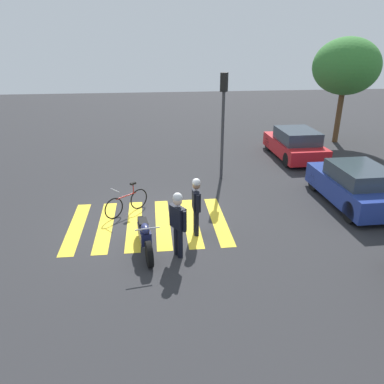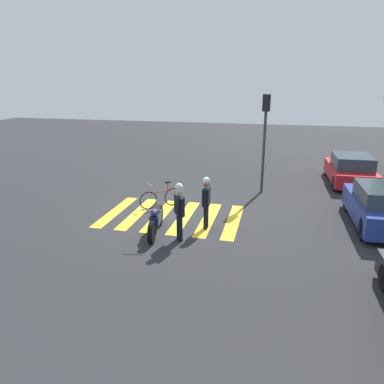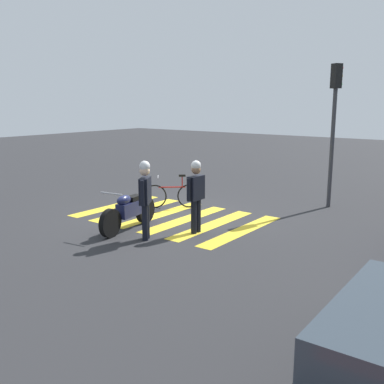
{
  "view_description": "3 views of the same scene",
  "coord_description": "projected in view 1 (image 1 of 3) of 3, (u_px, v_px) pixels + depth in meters",
  "views": [
    {
      "loc": [
        10.5,
        0.23,
        5.49
      ],
      "look_at": [
        0.54,
        1.33,
        1.26
      ],
      "focal_mm": 34.53,
      "sensor_mm": 36.0,
      "label": 1
    },
    {
      "loc": [
        12.09,
        3.58,
        4.83
      ],
      "look_at": [
        -0.18,
        0.7,
        0.93
      ],
      "focal_mm": 34.17,
      "sensor_mm": 36.0,
      "label": 2
    },
    {
      "loc": [
        9.25,
        7.66,
        3.17
      ],
      "look_at": [
        0.38,
        0.97,
        0.89
      ],
      "focal_mm": 41.48,
      "sensor_mm": 36.0,
      "label": 3
    }
  ],
  "objects": [
    {
      "name": "police_motorcycle",
      "position": [
        145.0,
        236.0,
        10.06
      ],
      "size": [
        2.15,
        0.64,
        1.06
      ],
      "color": "black",
      "rests_on": "ground_plane"
    },
    {
      "name": "car_blue_hatchback",
      "position": [
        355.0,
        186.0,
        12.85
      ],
      "size": [
        3.97,
        1.9,
        1.45
      ],
      "color": "black",
      "rests_on": "ground_plane"
    },
    {
      "name": "officer_by_motorcycle",
      "position": [
        196.0,
        203.0,
        10.71
      ],
      "size": [
        0.67,
        0.24,
        1.79
      ],
      "color": "black",
      "rests_on": "ground_plane"
    },
    {
      "name": "traffic_light_pole",
      "position": [
        223.0,
        110.0,
        14.43
      ],
      "size": [
        0.36,
        0.33,
        4.24
      ],
      "color": "#38383D",
      "rests_on": "ground_plane"
    },
    {
      "name": "leaning_bicycle",
      "position": [
        127.0,
        203.0,
        12.27
      ],
      "size": [
        1.17,
        1.35,
        1.02
      ],
      "color": "black",
      "rests_on": "ground_plane"
    },
    {
      "name": "car_red_convertible",
      "position": [
        295.0,
        144.0,
        17.84
      ],
      "size": [
        4.0,
        1.94,
        1.42
      ],
      "color": "black",
      "rests_on": "ground_plane"
    },
    {
      "name": "ground_plane",
      "position": [
        149.0,
        224.0,
        11.73
      ],
      "size": [
        60.0,
        60.0,
        0.0
      ],
      "primitive_type": "plane",
      "color": "#2B2B2D"
    },
    {
      "name": "crosswalk_stripes",
      "position": [
        149.0,
        224.0,
        11.72
      ],
      "size": [
        3.39,
        4.95,
        0.01
      ],
      "color": "yellow",
      "rests_on": "ground_plane"
    },
    {
      "name": "officer_on_foot",
      "position": [
        178.0,
        220.0,
        9.6
      ],
      "size": [
        0.6,
        0.43,
        1.85
      ],
      "color": "black",
      "rests_on": "ground_plane"
    },
    {
      "name": "street_tree_near",
      "position": [
        346.0,
        67.0,
        19.26
      ],
      "size": [
        3.43,
        3.43,
        5.51
      ],
      "color": "brown",
      "rests_on": "ground_plane"
    }
  ]
}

